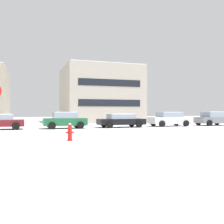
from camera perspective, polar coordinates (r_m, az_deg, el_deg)
The scene contains 9 objects.
ground_plane at distance 15.56m, azimuth -15.61°, elevation -5.57°, with size 120.00×120.00×0.00m, color white.
road_surface at distance 19.19m, azimuth -16.11°, elevation -4.49°, with size 80.00×9.29×0.00m.
fire_hydrant at distance 14.13m, azimuth -9.02°, elevation -4.25°, with size 0.44×0.30×0.93m.
parked_car_maroon at distance 24.51m, azimuth -22.84°, elevation -1.89°, with size 3.90×2.18×1.32m.
parked_car_green at distance 24.49m, azimuth -10.08°, elevation -1.71°, with size 3.84×2.09×1.51m.
parked_car_black at distance 25.79m, azimuth 1.99°, elevation -1.78°, with size 4.57×2.05×1.32m.
parked_car_white at distance 28.32m, azimuth 12.22°, elevation -1.46°, with size 4.29×2.11×1.49m.
parked_car_gray at distance 31.36m, azimuth 20.91°, elevation -1.29°, with size 3.93×2.12×1.54m.
building_far_right at distance 39.66m, azimuth -2.66°, elevation 3.71°, with size 10.60×10.35×8.05m.
Camera 1 is at (-0.71, -15.47, 1.54)m, focal length 42.62 mm.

